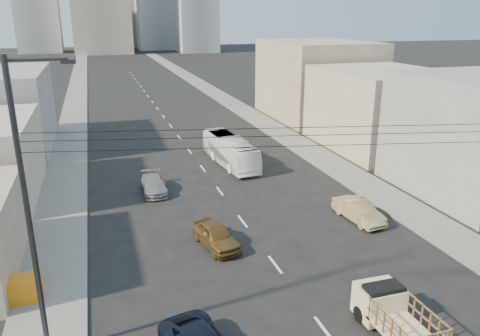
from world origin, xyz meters
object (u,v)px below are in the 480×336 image
sedan_brown (216,235)px  sedan_grey (154,185)px  city_bus (230,150)px  streetlamp_left (30,209)px  sedan_tan (359,211)px  flatbed_pickup (394,313)px  crate_stack (21,289)px

sedan_brown → sedan_grey: bearing=91.6°
city_bus → sedan_grey: size_ratio=2.17×
city_bus → streetlamp_left: size_ratio=0.79×
sedan_tan → sedan_grey: bearing=136.8°
streetlamp_left → city_bus: bearing=57.9°
sedan_brown → flatbed_pickup: bearing=-74.3°
flatbed_pickup → streetlamp_left: size_ratio=0.37×
sedan_brown → crate_stack: bearing=-176.9°
sedan_tan → streetlamp_left: streetlamp_left is taller
city_bus → sedan_tan: (4.78, -14.64, -0.62)m
city_bus → sedan_brown: size_ratio=2.29×
sedan_tan → crate_stack: (-20.51, -3.47, -0.02)m
streetlamp_left → crate_stack: bearing=110.1°
sedan_grey → crate_stack: (-8.02, -12.90, 0.05)m
sedan_brown → streetlamp_left: bearing=-152.6°
sedan_brown → sedan_grey: 10.47m
city_bus → crate_stack: (-15.73, -18.11, -0.64)m
sedan_grey → sedan_tan: bearing=-36.5°
flatbed_pickup → crate_stack: size_ratio=2.45×
sedan_brown → sedan_tan: bearing=-7.2°
flatbed_pickup → sedan_tan: bearing=66.0°
sedan_tan → crate_stack: size_ratio=2.39×
streetlamp_left → crate_stack: (-1.61, 4.39, -5.75)m
flatbed_pickup → streetlamp_left: streetlamp_left is taller
streetlamp_left → sedan_grey: bearing=69.6°
sedan_grey → crate_stack: bearing=-121.3°
city_bus → sedan_tan: 15.41m
sedan_brown → sedan_grey: size_ratio=0.95×
flatbed_pickup → city_bus: 25.59m
sedan_brown → crate_stack: 10.74m
city_bus → sedan_tan: size_ratio=2.22×
city_bus → crate_stack: bearing=-135.9°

